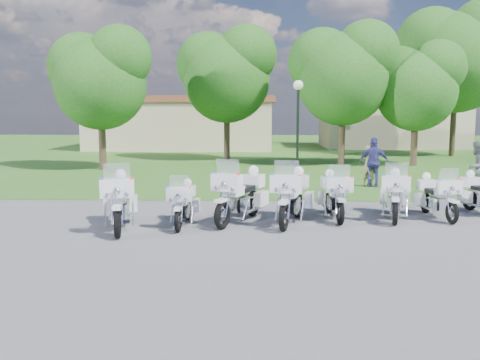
{
  "coord_description": "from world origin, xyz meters",
  "views": [
    {
      "loc": [
        -0.14,
        -14.67,
        3.03
      ],
      "look_at": [
        -0.61,
        1.2,
        0.95
      ],
      "focal_mm": 40.0,
      "sensor_mm": 36.0,
      "label": 1
    }
  ],
  "objects_px": {
    "motorcycle_2": "(241,194)",
    "motorcycle_5": "(395,194)",
    "motorcycle_0": "(120,200)",
    "lamp_post": "(298,105)",
    "bystander_b": "(476,168)",
    "bystander_c": "(374,162)",
    "motorcycle_4": "(334,194)",
    "motorcycle_6": "(437,196)",
    "motorcycle_1": "(184,203)",
    "bystander_a": "(368,166)",
    "motorcycle_3": "(293,196)"
  },
  "relations": [
    {
      "from": "motorcycle_2",
      "to": "motorcycle_3",
      "type": "relative_size",
      "value": 0.96
    },
    {
      "from": "motorcycle_1",
      "to": "lamp_post",
      "type": "distance_m",
      "value": 11.3
    },
    {
      "from": "motorcycle_5",
      "to": "motorcycle_6",
      "type": "height_order",
      "value": "motorcycle_5"
    },
    {
      "from": "motorcycle_3",
      "to": "motorcycle_6",
      "type": "distance_m",
      "value": 4.23
    },
    {
      "from": "bystander_c",
      "to": "bystander_b",
      "type": "bearing_deg",
      "value": 166.69
    },
    {
      "from": "motorcycle_1",
      "to": "motorcycle_6",
      "type": "xyz_separation_m",
      "value": [
        7.03,
        1.23,
        0.03
      ]
    },
    {
      "from": "motorcycle_2",
      "to": "lamp_post",
      "type": "height_order",
      "value": "lamp_post"
    },
    {
      "from": "motorcycle_0",
      "to": "motorcycle_5",
      "type": "relative_size",
      "value": 1.08
    },
    {
      "from": "bystander_b",
      "to": "motorcycle_6",
      "type": "bearing_deg",
      "value": 14.99
    },
    {
      "from": "motorcycle_1",
      "to": "lamp_post",
      "type": "bearing_deg",
      "value": -108.46
    },
    {
      "from": "lamp_post",
      "to": "bystander_c",
      "type": "xyz_separation_m",
      "value": [
        2.78,
        -3.07,
        -2.3
      ]
    },
    {
      "from": "motorcycle_2",
      "to": "motorcycle_5",
      "type": "xyz_separation_m",
      "value": [
        4.32,
        0.58,
        -0.06
      ]
    },
    {
      "from": "motorcycle_0",
      "to": "motorcycle_2",
      "type": "relative_size",
      "value": 1.06
    },
    {
      "from": "motorcycle_1",
      "to": "motorcycle_5",
      "type": "distance_m",
      "value": 5.93
    },
    {
      "from": "bystander_b",
      "to": "bystander_c",
      "type": "bearing_deg",
      "value": -67.32
    },
    {
      "from": "motorcycle_4",
      "to": "bystander_a",
      "type": "relative_size",
      "value": 1.43
    },
    {
      "from": "motorcycle_5",
      "to": "bystander_a",
      "type": "xyz_separation_m",
      "value": [
        0.55,
        6.28,
        0.14
      ]
    },
    {
      "from": "motorcycle_0",
      "to": "lamp_post",
      "type": "height_order",
      "value": "lamp_post"
    },
    {
      "from": "motorcycle_4",
      "to": "bystander_c",
      "type": "relative_size",
      "value": 1.21
    },
    {
      "from": "bystander_c",
      "to": "motorcycle_0",
      "type": "bearing_deg",
      "value": 55.59
    },
    {
      "from": "lamp_post",
      "to": "bystander_b",
      "type": "bearing_deg",
      "value": -37.23
    },
    {
      "from": "bystander_b",
      "to": "lamp_post",
      "type": "bearing_deg",
      "value": -79.14
    },
    {
      "from": "motorcycle_2",
      "to": "bystander_a",
      "type": "xyz_separation_m",
      "value": [
        4.87,
        6.85,
        0.09
      ]
    },
    {
      "from": "motorcycle_2",
      "to": "motorcycle_6",
      "type": "xyz_separation_m",
      "value": [
        5.53,
        0.71,
        -0.13
      ]
    },
    {
      "from": "motorcycle_4",
      "to": "motorcycle_5",
      "type": "bearing_deg",
      "value": 178.12
    },
    {
      "from": "motorcycle_4",
      "to": "motorcycle_5",
      "type": "relative_size",
      "value": 0.98
    },
    {
      "from": "bystander_b",
      "to": "bystander_c",
      "type": "xyz_separation_m",
      "value": [
        -3.35,
        1.59,
        0.02
      ]
    },
    {
      "from": "motorcycle_5",
      "to": "motorcycle_6",
      "type": "bearing_deg",
      "value": -160.15
    },
    {
      "from": "motorcycle_0",
      "to": "motorcycle_6",
      "type": "distance_m",
      "value": 8.79
    },
    {
      "from": "motorcycle_5",
      "to": "motorcycle_6",
      "type": "distance_m",
      "value": 1.22
    },
    {
      "from": "motorcycle_1",
      "to": "motorcycle_5",
      "type": "relative_size",
      "value": 0.87
    },
    {
      "from": "lamp_post",
      "to": "bystander_b",
      "type": "distance_m",
      "value": 8.04
    },
    {
      "from": "motorcycle_3",
      "to": "motorcycle_6",
      "type": "relative_size",
      "value": 1.18
    },
    {
      "from": "bystander_a",
      "to": "motorcycle_6",
      "type": "bearing_deg",
      "value": 119.8
    },
    {
      "from": "lamp_post",
      "to": "bystander_a",
      "type": "distance_m",
      "value": 4.62
    },
    {
      "from": "motorcycle_0",
      "to": "bystander_b",
      "type": "distance_m",
      "value": 13.04
    },
    {
      "from": "bystander_a",
      "to": "motorcycle_0",
      "type": "bearing_deg",
      "value": 68.33
    },
    {
      "from": "motorcycle_2",
      "to": "bystander_b",
      "type": "relative_size",
      "value": 1.29
    },
    {
      "from": "lamp_post",
      "to": "bystander_a",
      "type": "xyz_separation_m",
      "value": [
        2.59,
        -2.94,
        -2.44
      ]
    },
    {
      "from": "motorcycle_5",
      "to": "bystander_b",
      "type": "distance_m",
      "value": 6.13
    },
    {
      "from": "motorcycle_6",
      "to": "motorcycle_4",
      "type": "bearing_deg",
      "value": -4.91
    },
    {
      "from": "motorcycle_3",
      "to": "bystander_a",
      "type": "relative_size",
      "value": 1.56
    },
    {
      "from": "bystander_b",
      "to": "bystander_c",
      "type": "height_order",
      "value": "bystander_c"
    },
    {
      "from": "motorcycle_1",
      "to": "motorcycle_4",
      "type": "distance_m",
      "value": 4.25
    },
    {
      "from": "motorcycle_4",
      "to": "motorcycle_6",
      "type": "relative_size",
      "value": 1.08
    },
    {
      "from": "motorcycle_5",
      "to": "lamp_post",
      "type": "bearing_deg",
      "value": -64.04
    },
    {
      "from": "motorcycle_3",
      "to": "bystander_b",
      "type": "relative_size",
      "value": 1.35
    },
    {
      "from": "motorcycle_2",
      "to": "motorcycle_0",
      "type": "bearing_deg",
      "value": 42.01
    },
    {
      "from": "motorcycle_1",
      "to": "lamp_post",
      "type": "xyz_separation_m",
      "value": [
        3.78,
        10.31,
        2.69
      ]
    },
    {
      "from": "motorcycle_2",
      "to": "motorcycle_5",
      "type": "bearing_deg",
      "value": -148.47
    }
  ]
}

